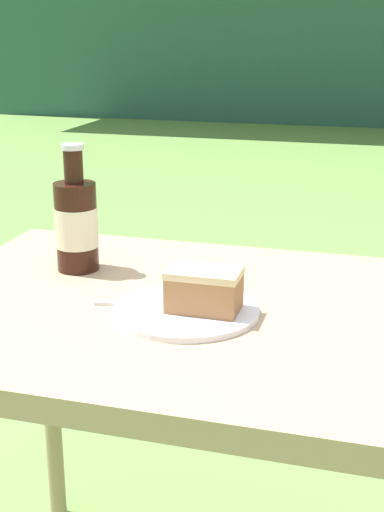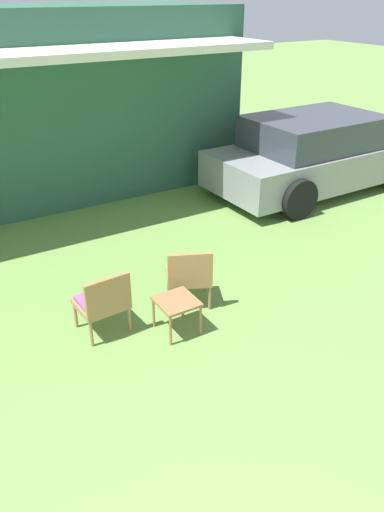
# 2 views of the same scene
# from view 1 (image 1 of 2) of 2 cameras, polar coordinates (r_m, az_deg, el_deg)

# --- Properties ---
(patio_table) EXTENTS (0.88, 0.67, 0.72)m
(patio_table) POSITION_cam_1_polar(r_m,az_deg,el_deg) (1.20, -1.31, -7.18)
(patio_table) COLOR tan
(patio_table) RESTS_ON ground_plane
(cake_on_plate) EXTENTS (0.23, 0.23, 0.08)m
(cake_on_plate) POSITION_cam_1_polar(r_m,az_deg,el_deg) (1.12, 0.25, -3.54)
(cake_on_plate) COLOR white
(cake_on_plate) RESTS_ON patio_table
(cola_bottle_near) EXTENTS (0.08, 0.08, 0.23)m
(cola_bottle_near) POSITION_cam_1_polar(r_m,az_deg,el_deg) (1.32, -9.24, 2.61)
(cola_bottle_near) COLOR black
(cola_bottle_near) RESTS_ON patio_table
(fork) EXTENTS (0.18, 0.04, 0.01)m
(fork) POSITION_cam_1_polar(r_m,az_deg,el_deg) (1.15, -3.37, -3.95)
(fork) COLOR silver
(fork) RESTS_ON patio_table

